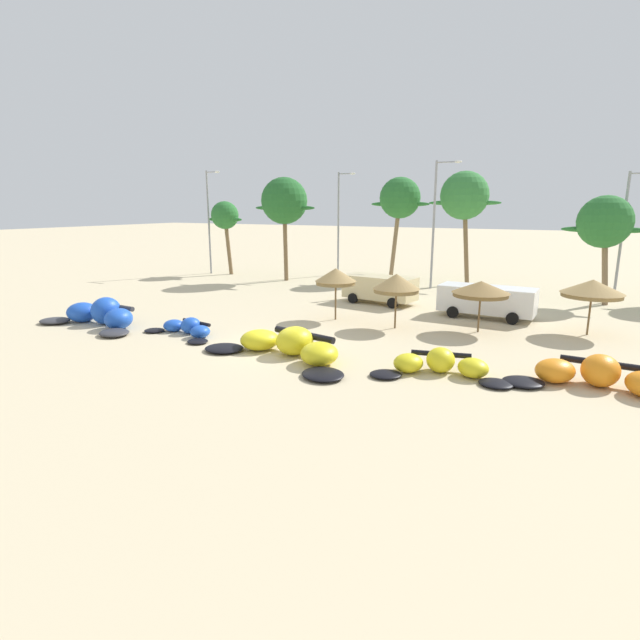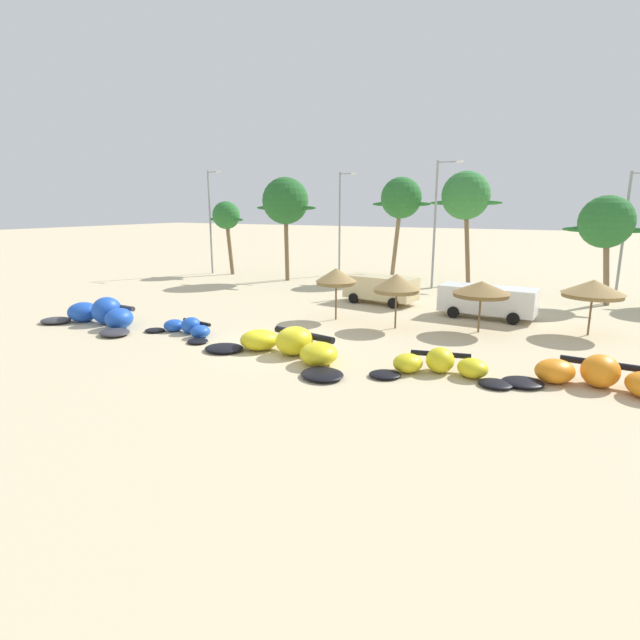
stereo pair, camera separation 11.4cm
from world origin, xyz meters
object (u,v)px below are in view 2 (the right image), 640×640
Objects in this scene: kite_far_left at (101,315)px; kite_left_of_center at (288,346)px; kite_center at (440,365)px; palm_center_right at (606,223)px; beach_umbrella_outermost at (593,288)px; palm_left_of_gap at (401,199)px; lamppost_west at (211,217)px; lamppost_west_center at (341,219)px; beach_umbrella_middle at (397,283)px; palm_center_left at (466,196)px; kite_right_of_center at (599,377)px; beach_umbrella_near_van at (336,276)px; parked_van at (485,299)px; lamppost_east_center at (437,219)px; beach_umbrella_near_palms at (481,289)px; parked_car_second at (379,287)px; palm_left at (285,201)px; lamppost_east at (626,230)px; palm_leftmost at (226,217)px; kite_left at (187,328)px.

kite_left_of_center is at bearing -1.12° from kite_far_left.
kite_center is 0.76× the size of palm_center_right.
palm_left_of_gap reaches higher than beach_umbrella_outermost.
lamppost_west is 12.35m from lamppost_west_center.
beach_umbrella_middle is at bearing 71.56° from kite_left_of_center.
palm_center_left reaches higher than kite_left_of_center.
kite_right_of_center is 14.57m from beach_umbrella_near_van.
lamppost_west_center reaches higher than parked_van.
lamppost_east_center is at bearing 173.25° from palm_center_right.
lamppost_west is at bearing 150.76° from kite_right_of_center.
beach_umbrella_near_palms is 17.74m from palm_center_left.
palm_center_right is (10.07, -5.00, -1.82)m from palm_center_left.
palm_center_right is at bearing 73.84° from kite_center.
kite_center is at bearing -56.71° from lamppost_west_center.
parked_car_second is 0.52× the size of lamppost_east_center.
lamppost_west_center is (-11.33, 0.20, -1.92)m from palm_center_left.
palm_left_of_gap is 0.90× the size of lamppost_east_center.
palm_center_right is at bearing 52.85° from beach_umbrella_middle.
beach_umbrella_near_palms is 0.33× the size of palm_left.
parked_van is at bearing -126.78° from lamppost_east.
palm_center_right is at bearing 89.80° from kite_right_of_center.
palm_leftmost is at bearing 142.49° from kite_center.
palm_left_of_gap is (8.75, 23.92, 6.41)m from kite_far_left.
kite_left is at bearing -97.74° from palm_left_of_gap.
lamppost_west is (-27.26, 19.37, 4.95)m from kite_center.
kite_right_of_center is 20.25m from lamppost_east.
kite_center is 0.56× the size of lamppost_east_center.
beach_umbrella_near_palms is 15.04m from lamppost_east.
beach_umbrella_middle is 0.54× the size of parked_van.
kite_far_left reaches higher than kite_left_of_center.
palm_center_left reaches higher than parked_car_second.
kite_far_left is 1.05× the size of palm_leftmost.
parked_car_second is 0.74× the size of palm_leftmost.
kite_left is 1.60× the size of beach_umbrella_near_van.
lamppost_west is (-32.32, 9.82, 2.93)m from beach_umbrella_outermost.
kite_right_of_center is at bearing -66.44° from palm_center_left.
beach_umbrella_near_van is 0.34× the size of palm_left.
lamppost_west is at bearing 175.66° from palm_left.
lamppost_west reaches higher than palm_left.
palm_left reaches higher than kite_center.
parked_van is 0.77× the size of palm_center_right.
palm_left reaches higher than beach_umbrella_outermost.
beach_umbrella_near_palms is at bearing -23.37° from lamppost_west.
lamppost_west is 0.99× the size of lamppost_east_center.
parked_car_second is 0.71× the size of palm_center_right.
kite_left_of_center is 7.73m from beach_umbrella_middle.
parked_van is 7.21m from parked_car_second.
beach_umbrella_middle is 18.26m from palm_center_left.
palm_center_right is at bearing 26.46° from parked_car_second.
kite_center is 0.61× the size of palm_left_of_gap.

